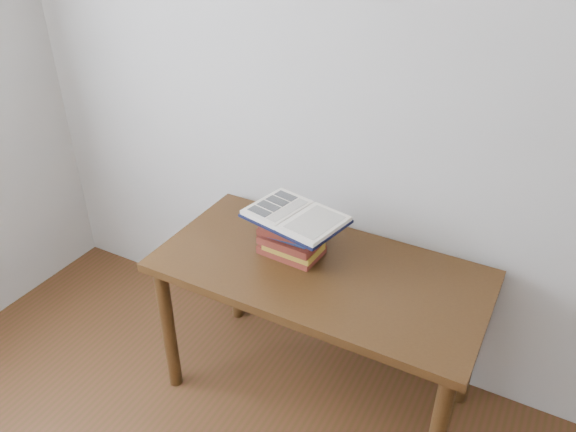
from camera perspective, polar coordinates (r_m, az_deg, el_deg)
The scene contains 3 objects.
desk at distance 2.29m, azimuth 3.17°, elevation -7.23°, with size 1.31×0.65×0.70m.
book_stack at distance 2.24m, azimuth 0.38°, elevation -2.07°, with size 0.27×0.20×0.18m.
open_book at distance 2.17m, azimuth 0.78°, elevation -0.05°, with size 0.41×0.33×0.03m.
Camera 1 is at (0.73, -0.25, 2.03)m, focal length 35.00 mm.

